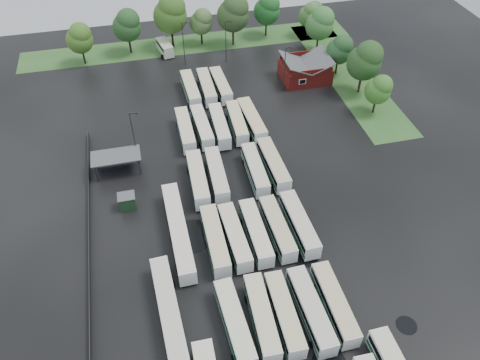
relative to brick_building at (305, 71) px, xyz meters
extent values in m
plane|color=black|center=(-24.00, -42.77, -1.87)|extent=(160.00, 160.00, 0.00)
cube|color=maroon|center=(0.00, 0.03, -0.17)|extent=(10.00, 8.00, 3.40)
cube|color=#4C4F51|center=(-2.50, 0.03, 2.43)|extent=(5.07, 8.60, 2.19)
cube|color=#4C4F51|center=(2.50, 0.03, 2.43)|extent=(5.07, 8.60, 2.19)
cube|color=maroon|center=(0.00, -3.97, 2.03)|extent=(9.00, 0.20, 1.20)
cube|color=silver|center=(-2.00, -4.02, 0.13)|extent=(1.60, 0.12, 1.20)
cylinder|color=#2D2D30|center=(-44.80, -22.77, -0.17)|extent=(0.16, 0.16, 3.40)
cylinder|color=#2D2D30|center=(-37.60, -22.77, -0.17)|extent=(0.16, 0.16, 3.40)
cylinder|color=#2D2D30|center=(-44.80, -19.57, -0.17)|extent=(0.16, 0.16, 3.40)
cylinder|color=#2D2D30|center=(-37.60, -19.57, -0.17)|extent=(0.16, 0.16, 3.40)
cube|color=#4C4F51|center=(-41.20, -21.17, 1.63)|extent=(8.20, 4.20, 0.15)
cube|color=#080964|center=(-41.20, -19.27, -0.27)|extent=(7.60, 0.08, 2.60)
cube|color=#143219|center=(-40.20, -30.17, -0.62)|extent=(2.50, 2.00, 2.50)
cube|color=#4C4F51|center=(-40.20, -30.17, 0.69)|extent=(2.70, 2.20, 0.12)
cube|color=#336227|center=(-22.00, 22.03, -1.86)|extent=(80.00, 10.00, 0.01)
cube|color=#336227|center=(10.00, 0.03, -1.86)|extent=(10.00, 50.00, 0.01)
cube|color=#2D2D30|center=(-46.20, -34.77, -1.27)|extent=(0.10, 50.00, 1.20)
cube|color=white|center=(-28.55, -54.95, -0.10)|extent=(3.02, 11.71, 2.66)
cube|color=black|center=(-28.55, -54.95, 0.43)|extent=(3.05, 11.25, 0.85)
cube|color=#0A5A3B|center=(-28.55, -54.95, -0.69)|extent=(3.06, 11.48, 0.58)
cube|color=beige|center=(-28.55, -54.95, 1.27)|extent=(2.90, 11.35, 0.12)
cylinder|color=black|center=(-28.55, -58.66, -1.43)|extent=(2.46, 0.93, 0.93)
cylinder|color=black|center=(-28.55, -51.24, -1.43)|extent=(2.46, 0.93, 0.93)
cube|color=white|center=(-25.04, -54.95, -0.12)|extent=(2.85, 11.56, 2.63)
cube|color=black|center=(-25.04, -54.95, 0.41)|extent=(2.89, 11.11, 0.84)
cube|color=#0A4B34|center=(-25.04, -54.95, -0.70)|extent=(2.89, 11.34, 0.58)
cube|color=beige|center=(-25.04, -54.95, 1.24)|extent=(2.74, 11.22, 0.11)
cylinder|color=black|center=(-25.04, -58.62, -1.44)|extent=(2.44, 0.92, 0.92)
cylinder|color=black|center=(-25.04, -51.28, -1.44)|extent=(2.44, 0.92, 0.92)
cube|color=white|center=(-22.14, -55.18, -0.14)|extent=(2.56, 11.38, 2.60)
cube|color=black|center=(-22.14, -55.18, 0.38)|extent=(2.61, 10.93, 0.83)
cube|color=#184E35|center=(-22.14, -55.18, -0.71)|extent=(2.60, 11.16, 0.57)
cube|color=beige|center=(-22.14, -55.18, 1.21)|extent=(2.46, 11.04, 0.11)
cylinder|color=black|center=(-22.14, -58.81, -1.44)|extent=(2.41, 0.91, 0.91)
cylinder|color=black|center=(-22.14, -51.54, -1.44)|extent=(2.41, 0.91, 0.91)
cube|color=white|center=(-18.74, -55.51, -0.07)|extent=(2.81, 11.90, 2.71)
cube|color=black|center=(-18.74, -55.51, 0.48)|extent=(2.85, 11.43, 0.87)
cube|color=#1B553D|center=(-18.74, -55.51, -0.66)|extent=(2.85, 11.66, 0.60)
cube|color=beige|center=(-18.74, -55.51, 1.34)|extent=(2.70, 11.54, 0.12)
cylinder|color=black|center=(-18.74, -59.30, -1.42)|extent=(2.51, 0.95, 0.95)
cylinder|color=black|center=(-18.74, -51.72, -1.42)|extent=(2.51, 0.95, 0.95)
cube|color=white|center=(-15.44, -55.30, -0.13)|extent=(2.39, 11.44, 2.62)
cube|color=black|center=(-15.44, -55.30, 0.40)|extent=(2.44, 10.98, 0.84)
cube|color=#175A3E|center=(-15.44, -55.30, -0.70)|extent=(2.43, 11.21, 0.58)
cube|color=beige|center=(-15.44, -55.30, 1.23)|extent=(2.29, 11.10, 0.11)
cylinder|color=black|center=(-15.44, -58.96, -1.44)|extent=(2.43, 0.92, 0.92)
cylinder|color=black|center=(-15.44, -51.64, -1.44)|extent=(2.43, 0.92, 0.92)
cube|color=white|center=(-28.30, -41.45, -0.08)|extent=(2.53, 11.76, 2.69)
cube|color=black|center=(-28.30, -41.45, 0.46)|extent=(2.58, 11.29, 0.86)
cube|color=#0A4E36|center=(-28.30, -41.45, -0.67)|extent=(2.57, 11.53, 0.59)
cube|color=beige|center=(-28.30, -41.45, 1.32)|extent=(2.43, 11.41, 0.12)
cylinder|color=black|center=(-28.30, -45.21, -1.43)|extent=(2.50, 0.94, 0.94)
cylinder|color=black|center=(-28.30, -37.69, -1.43)|extent=(2.50, 0.94, 0.94)
cube|color=white|center=(-25.39, -41.49, -0.13)|extent=(2.79, 11.50, 2.62)
cube|color=black|center=(-25.39, -41.49, 0.39)|extent=(2.83, 11.04, 0.84)
cube|color=#114C33|center=(-25.39, -41.49, -0.71)|extent=(2.83, 11.27, 0.58)
cube|color=beige|center=(-25.39, -41.49, 1.23)|extent=(2.68, 11.15, 0.11)
cylinder|color=black|center=(-25.39, -45.15, -1.44)|extent=(2.43, 0.91, 0.91)
cylinder|color=black|center=(-25.39, -37.84, -1.44)|extent=(2.43, 0.91, 0.91)
cube|color=white|center=(-22.20, -41.43, -0.12)|extent=(2.46, 11.48, 2.63)
cube|color=black|center=(-22.20, -41.43, 0.40)|extent=(2.51, 11.02, 0.84)
cube|color=#19583C|center=(-22.20, -41.43, -0.70)|extent=(2.51, 11.25, 0.58)
cube|color=beige|center=(-22.20, -41.43, 1.24)|extent=(2.36, 11.14, 0.11)
cylinder|color=black|center=(-22.20, -45.10, -1.44)|extent=(2.44, 0.92, 0.92)
cylinder|color=black|center=(-22.20, -37.76, -1.44)|extent=(2.44, 0.92, 0.92)
cube|color=white|center=(-18.88, -41.38, -0.14)|extent=(2.68, 11.42, 2.60)
cube|color=black|center=(-18.88, -41.38, 0.38)|extent=(2.72, 10.97, 0.83)
cube|color=#185439|center=(-18.88, -41.38, -0.71)|extent=(2.72, 11.19, 0.57)
cube|color=beige|center=(-18.88, -41.38, 1.21)|extent=(2.57, 11.08, 0.11)
cylinder|color=black|center=(-18.88, -45.02, -1.44)|extent=(2.41, 0.91, 0.91)
cylinder|color=black|center=(-18.88, -37.75, -1.44)|extent=(2.41, 0.91, 0.91)
cube|color=white|center=(-15.48, -41.37, -0.08)|extent=(2.74, 11.79, 2.69)
cube|color=black|center=(-15.48, -41.37, 0.46)|extent=(2.79, 11.32, 0.86)
cube|color=#10523A|center=(-15.48, -41.37, -0.67)|extent=(2.79, 11.55, 0.59)
cube|color=beige|center=(-15.48, -41.37, 1.31)|extent=(2.64, 11.43, 0.12)
cylinder|color=black|center=(-15.48, -45.13, -1.43)|extent=(2.49, 0.94, 0.94)
cylinder|color=black|center=(-15.48, -37.62, -1.43)|extent=(2.49, 0.94, 0.94)
cube|color=white|center=(-28.52, -28.17, -0.06)|extent=(2.84, 11.94, 2.72)
cube|color=black|center=(-28.52, -28.17, 0.48)|extent=(2.89, 11.46, 0.87)
cube|color=#0E5736|center=(-28.52, -28.17, -0.66)|extent=(2.88, 11.70, 0.60)
cube|color=beige|center=(-28.52, -28.17, 1.35)|extent=(2.73, 11.58, 0.12)
cylinder|color=black|center=(-28.52, -31.97, -1.42)|extent=(2.52, 0.95, 0.95)
cylinder|color=black|center=(-28.52, -24.37, -1.42)|extent=(2.52, 0.95, 0.95)
cube|color=white|center=(-25.27, -27.84, -0.10)|extent=(2.80, 11.69, 2.66)
cube|color=black|center=(-25.27, -27.84, 0.43)|extent=(2.84, 11.22, 0.85)
cube|color=#175B3F|center=(-25.27, -27.84, -0.69)|extent=(2.84, 11.46, 0.59)
cube|color=beige|center=(-25.27, -27.84, 1.28)|extent=(2.69, 11.34, 0.12)
cylinder|color=black|center=(-25.27, -31.56, -1.43)|extent=(2.47, 0.93, 0.93)
cylinder|color=black|center=(-25.27, -24.12, -1.43)|extent=(2.47, 0.93, 0.93)
cube|color=white|center=(-18.73, -28.09, -0.14)|extent=(2.59, 11.42, 2.61)
cube|color=black|center=(-18.73, -28.09, 0.39)|extent=(2.63, 10.97, 0.83)
cube|color=#135B3E|center=(-18.73, -28.09, -0.71)|extent=(2.63, 11.20, 0.57)
cube|color=beige|center=(-18.73, -28.09, 1.22)|extent=(2.49, 11.08, 0.11)
cylinder|color=black|center=(-18.73, -31.73, -1.44)|extent=(2.42, 0.91, 0.91)
cylinder|color=black|center=(-18.73, -24.45, -1.44)|extent=(2.42, 0.91, 0.91)
cube|color=white|center=(-15.42, -27.63, -0.07)|extent=(2.78, 11.89, 2.71)
cube|color=black|center=(-15.42, -27.63, 0.48)|extent=(2.83, 11.42, 0.87)
cube|color=#0D5235|center=(-15.42, -27.63, -0.66)|extent=(2.83, 11.66, 0.60)
cube|color=beige|center=(-15.42, -27.63, 1.34)|extent=(2.68, 11.54, 0.12)
cylinder|color=black|center=(-15.42, -31.42, -1.42)|extent=(2.51, 0.95, 0.95)
cylinder|color=black|center=(-15.42, -23.85, -1.42)|extent=(2.51, 0.95, 0.95)
cube|color=white|center=(-28.49, -14.43, -0.13)|extent=(2.43, 11.43, 2.62)
cube|color=black|center=(-28.49, -14.43, 0.39)|extent=(2.49, 10.98, 0.84)
cube|color=#085134|center=(-28.49, -14.43, -0.70)|extent=(2.48, 11.21, 0.58)
cube|color=beige|center=(-28.49, -14.43, 1.23)|extent=(2.34, 11.09, 0.11)
cylinder|color=black|center=(-28.49, -18.08, -1.44)|extent=(2.43, 0.91, 0.91)
cylinder|color=black|center=(-28.49, -10.77, -1.44)|extent=(2.43, 0.91, 0.91)
cube|color=white|center=(-25.29, -14.19, -0.14)|extent=(2.70, 11.39, 2.60)
cube|color=black|center=(-25.29, -14.19, 0.38)|extent=(2.74, 10.94, 0.83)
cube|color=#104E32|center=(-25.29, -14.19, -0.71)|extent=(2.74, 11.17, 0.57)
cube|color=beige|center=(-25.29, -14.19, 1.20)|extent=(2.59, 11.05, 0.11)
cylinder|color=black|center=(-25.29, -17.82, -1.44)|extent=(2.41, 0.91, 0.91)
cylinder|color=black|center=(-25.29, -10.57, -1.44)|extent=(2.41, 0.91, 0.91)
cube|color=white|center=(-22.08, -14.70, -0.13)|extent=(2.69, 11.50, 2.62)
cube|color=black|center=(-22.08, -14.70, 0.40)|extent=(2.73, 11.04, 0.84)
cube|color=#0E5437|center=(-22.08, -14.70, -0.70)|extent=(2.73, 11.27, 0.58)
cube|color=beige|center=(-22.08, -14.70, 1.23)|extent=(2.58, 11.16, 0.11)
cylinder|color=black|center=(-22.08, -18.36, -1.44)|extent=(2.43, 0.92, 0.92)
cylinder|color=black|center=(-22.08, -11.04, -1.44)|extent=(2.43, 0.92, 0.92)
cube|color=white|center=(-18.65, -14.43, -0.15)|extent=(2.78, 11.35, 2.58)
cube|color=black|center=(-18.65, -14.43, 0.36)|extent=(2.82, 10.90, 0.83)
cube|color=#105B3C|center=(-18.65, -14.43, -0.72)|extent=(2.82, 11.12, 0.57)
cube|color=beige|center=(-18.65, -14.43, 1.18)|extent=(2.67, 11.00, 0.11)
cylinder|color=black|center=(-18.65, -18.03, -1.44)|extent=(2.39, 0.90, 0.90)
cylinder|color=black|center=(-18.65, -10.82, -1.44)|extent=(2.39, 0.90, 0.90)
cube|color=white|center=(-15.78, -14.52, -0.05)|extent=(3.02, 12.01, 2.73)
cube|color=black|center=(-15.78, -14.52, 0.49)|extent=(3.05, 11.54, 0.87)
cube|color=#13533D|center=(-15.78, -14.52, -0.65)|extent=(3.06, 11.78, 0.60)
cube|color=beige|center=(-15.78, -14.52, 1.36)|extent=(2.90, 11.65, 0.12)
cylinder|color=black|center=(-15.78, -18.34, -1.42)|extent=(2.53, 0.95, 0.95)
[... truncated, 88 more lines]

